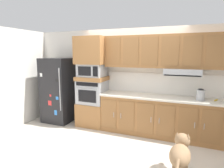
{
  "coord_description": "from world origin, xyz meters",
  "views": [
    {
      "loc": [
        1.28,
        -3.55,
        1.89
      ],
      "look_at": [
        -0.33,
        0.46,
        1.19
      ],
      "focal_mm": 30.35,
      "sensor_mm": 36.0,
      "label": 1
    }
  ],
  "objects_px": {
    "refrigerator": "(58,90)",
    "electric_kettle": "(201,95)",
    "screwdriver": "(216,100)",
    "built_in_oven": "(92,92)",
    "microwave": "(92,70)",
    "dog": "(180,153)"
  },
  "relations": [
    {
      "from": "refrigerator",
      "to": "electric_kettle",
      "type": "relative_size",
      "value": 7.33
    },
    {
      "from": "screwdriver",
      "to": "built_in_oven",
      "type": "bearing_deg",
      "value": -179.51
    },
    {
      "from": "microwave",
      "to": "dog",
      "type": "xyz_separation_m",
      "value": [
        2.25,
        -1.52,
        -1.03
      ]
    },
    {
      "from": "electric_kettle",
      "to": "microwave",
      "type": "bearing_deg",
      "value": 178.94
    },
    {
      "from": "refrigerator",
      "to": "built_in_oven",
      "type": "relative_size",
      "value": 2.51
    },
    {
      "from": "refrigerator",
      "to": "dog",
      "type": "distance_m",
      "value": 3.61
    },
    {
      "from": "microwave",
      "to": "screwdriver",
      "type": "height_order",
      "value": "microwave"
    },
    {
      "from": "refrigerator",
      "to": "microwave",
      "type": "xyz_separation_m",
      "value": [
        1.03,
        0.07,
        0.58
      ]
    },
    {
      "from": "refrigerator",
      "to": "dog",
      "type": "xyz_separation_m",
      "value": [
        3.27,
        -1.45,
        -0.45
      ]
    },
    {
      "from": "screwdriver",
      "to": "electric_kettle",
      "type": "distance_m",
      "value": 0.33
    },
    {
      "from": "screwdriver",
      "to": "electric_kettle",
      "type": "bearing_deg",
      "value": -166.85
    },
    {
      "from": "microwave",
      "to": "electric_kettle",
      "type": "distance_m",
      "value": 2.59
    },
    {
      "from": "refrigerator",
      "to": "microwave",
      "type": "height_order",
      "value": "refrigerator"
    },
    {
      "from": "built_in_oven",
      "to": "microwave",
      "type": "xyz_separation_m",
      "value": [
        0.0,
        -0.0,
        0.56
      ]
    },
    {
      "from": "microwave",
      "to": "electric_kettle",
      "type": "relative_size",
      "value": 2.68
    },
    {
      "from": "refrigerator",
      "to": "electric_kettle",
      "type": "xyz_separation_m",
      "value": [
        3.58,
        0.02,
        0.15
      ]
    },
    {
      "from": "screwdriver",
      "to": "electric_kettle",
      "type": "height_order",
      "value": "electric_kettle"
    },
    {
      "from": "dog",
      "to": "refrigerator",
      "type": "bearing_deg",
      "value": 69.33
    },
    {
      "from": "microwave",
      "to": "dog",
      "type": "bearing_deg",
      "value": -34.11
    },
    {
      "from": "screwdriver",
      "to": "dog",
      "type": "bearing_deg",
      "value": -111.8
    },
    {
      "from": "built_in_oven",
      "to": "microwave",
      "type": "height_order",
      "value": "microwave"
    },
    {
      "from": "screwdriver",
      "to": "electric_kettle",
      "type": "relative_size",
      "value": 0.7
    }
  ]
}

